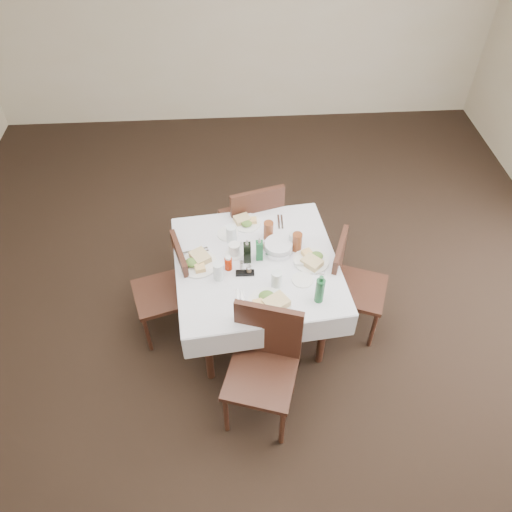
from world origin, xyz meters
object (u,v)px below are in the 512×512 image
at_px(chair_west, 171,285).
at_px(water_e, 294,240).
at_px(oil_cruet_dark, 247,252).
at_px(oil_cruet_green, 259,250).
at_px(coffee_mug, 235,249).
at_px(green_bottle, 320,290).
at_px(water_n, 231,234).
at_px(chair_north, 253,221).
at_px(chair_south, 264,359).
at_px(dining_table, 256,270).
at_px(chair_east, 348,281).
at_px(bread_basket, 278,247).
at_px(water_s, 277,280).
at_px(water_w, 219,271).
at_px(ketchup_bottle, 228,263).

relative_size(chair_west, water_e, 6.49).
height_order(oil_cruet_dark, oil_cruet_green, oil_cruet_dark).
xyz_separation_m(oil_cruet_dark, coffee_mug, (-0.09, 0.08, -0.05)).
xyz_separation_m(oil_cruet_green, green_bottle, (0.38, -0.42, 0.01)).
bearing_deg(coffee_mug, water_n, 97.78).
bearing_deg(chair_north, water_e, -63.38).
bearing_deg(chair_south, dining_table, 90.51).
relative_size(chair_north, water_n, 6.77).
bearing_deg(chair_east, bread_basket, 168.18).
bearing_deg(water_e, water_s, -113.19).
xyz_separation_m(chair_north, water_n, (-0.19, -0.45, 0.28)).
bearing_deg(dining_table, water_w, -154.24).
relative_size(chair_north, ketchup_bottle, 7.98).
bearing_deg(water_w, oil_cruet_dark, 35.72).
relative_size(ketchup_bottle, green_bottle, 0.51).
relative_size(chair_north, water_s, 6.89).
height_order(water_s, water_e, water_s).
distance_m(chair_west, water_s, 0.91).
bearing_deg(water_s, coffee_mug, 129.73).
height_order(chair_north, water_w, chair_north).
bearing_deg(water_n, chair_west, -158.88).
bearing_deg(chair_east, dining_table, 179.72).
bearing_deg(water_e, water_w, -153.86).
bearing_deg(ketchup_bottle, dining_table, 13.32).
xyz_separation_m(chair_south, chair_west, (-0.67, 0.74, -0.05)).
distance_m(dining_table, oil_cruet_dark, 0.20).
bearing_deg(green_bottle, dining_table, 136.31).
distance_m(chair_south, water_w, 0.69).
bearing_deg(chair_west, chair_south, -47.97).
bearing_deg(water_s, chair_north, 96.66).
distance_m(dining_table, green_bottle, 0.59).
xyz_separation_m(dining_table, water_w, (-0.28, -0.13, 0.16)).
height_order(water_s, oil_cruet_green, oil_cruet_green).
bearing_deg(oil_cruet_green, chair_south, -91.32).
height_order(water_n, water_w, same).
height_order(water_s, ketchup_bottle, water_s).
height_order(ketchup_bottle, coffee_mug, ketchup_bottle).
relative_size(dining_table, oil_cruet_green, 6.12).
height_order(water_s, oil_cruet_dark, oil_cruet_dark).
bearing_deg(green_bottle, water_n, 132.81).
height_order(dining_table, water_w, water_w).
distance_m(dining_table, coffee_mug, 0.23).
bearing_deg(water_s, chair_west, 159.78).
bearing_deg(bread_basket, oil_cruet_green, -154.04).
height_order(chair_south, water_n, chair_south).
height_order(chair_north, green_bottle, green_bottle).
xyz_separation_m(chair_east, bread_basket, (-0.55, 0.11, 0.29)).
bearing_deg(chair_west, water_n, 21.12).
bearing_deg(coffee_mug, oil_cruet_green, -18.39).
bearing_deg(water_w, water_e, 26.14).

